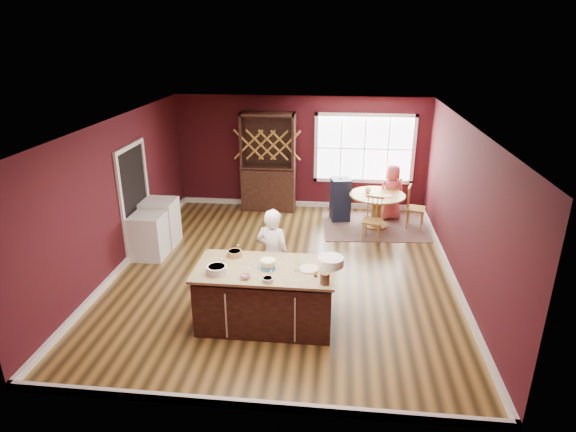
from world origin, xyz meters
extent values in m
plane|color=brown|center=(0.00, 0.00, 0.00)|extent=(7.00, 7.00, 0.00)
plane|color=white|center=(0.00, 0.00, 2.70)|extent=(7.00, 7.00, 0.00)
plane|color=#3C1012|center=(0.00, 3.50, 1.35)|extent=(6.00, 0.00, 6.00)
plane|color=#3C1012|center=(0.00, -3.50, 1.35)|extent=(6.00, 0.00, 6.00)
plane|color=#3C1012|center=(-3.00, 0.00, 1.35)|extent=(0.00, 7.00, 7.00)
plane|color=#3C1012|center=(3.00, 0.00, 1.35)|extent=(0.00, 7.00, 7.00)
cube|color=black|center=(-0.08, -1.70, 0.41)|extent=(1.94, 0.98, 0.83)
cube|color=#DFD987|center=(-0.08, -1.70, 0.90)|extent=(2.02, 1.06, 0.04)
cylinder|color=brown|center=(1.78, 2.34, 0.02)|extent=(0.57, 0.57, 0.04)
cylinder|color=brown|center=(1.78, 2.34, 0.35)|extent=(0.20, 0.20, 0.67)
cylinder|color=brown|center=(1.78, 2.34, 0.73)|extent=(1.22, 1.22, 0.04)
imported|color=white|center=(-0.07, -0.99, 0.78)|extent=(0.65, 0.52, 1.56)
cylinder|color=white|center=(-0.73, -1.94, 0.98)|extent=(0.29, 0.29, 0.11)
cylinder|color=olive|center=(-0.60, -1.37, 0.96)|extent=(0.22, 0.22, 0.08)
cylinder|color=silver|center=(-0.31, -2.05, 0.95)|extent=(0.15, 0.15, 0.06)
cylinder|color=white|center=(0.01, -2.10, 0.95)|extent=(0.16, 0.16, 0.06)
cylinder|color=white|center=(0.37, -1.74, 1.00)|extent=(0.08, 0.08, 0.15)
cylinder|color=beige|center=(0.55, -1.68, 0.93)|extent=(0.29, 0.29, 0.02)
cylinder|color=silver|center=(0.85, -1.53, 0.99)|extent=(0.38, 0.38, 0.13)
cylinder|color=brown|center=(0.78, -2.07, 1.00)|extent=(0.13, 0.13, 0.16)
cube|color=brown|center=(1.78, 2.34, 0.01)|extent=(2.45, 1.96, 0.01)
imported|color=#C34954|center=(2.14, 2.85, 0.65)|extent=(0.74, 0.60, 1.30)
cylinder|color=beige|center=(2.00, 2.23, 0.76)|extent=(0.20, 0.20, 0.02)
imported|color=white|center=(1.58, 2.46, 0.80)|extent=(0.16, 0.16, 0.10)
cube|color=#372212|center=(-0.75, 3.22, 1.17)|extent=(1.28, 0.53, 2.34)
cube|color=silver|center=(-2.64, 0.28, 0.43)|extent=(0.60, 0.58, 0.87)
cube|color=silver|center=(-2.64, 0.92, 0.47)|extent=(0.65, 0.63, 0.94)
camera|label=1|loc=(0.91, -7.80, 4.10)|focal=30.00mm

